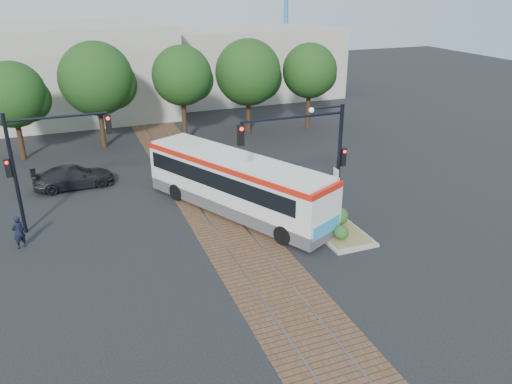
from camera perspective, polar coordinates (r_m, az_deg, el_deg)
ground at (r=24.45m, az=-2.47°, el=-4.91°), size 120.00×120.00×0.00m
trackbed at (r=27.89m, az=-5.14°, el=-1.31°), size 3.60×40.00×0.02m
tree_row at (r=38.37m, az=-9.03°, el=12.80°), size 26.40×5.60×7.67m
warehouses at (r=50.24m, az=-14.18°, el=13.55°), size 40.00×13.00×8.00m
city_bus at (r=26.16m, az=-2.32°, el=1.15°), size 7.32×11.34×3.07m
traffic_island at (r=25.37m, az=8.56°, el=-3.24°), size 2.20×5.20×1.13m
signal_pole_main at (r=23.57m, az=6.95°, el=4.84°), size 5.49×0.46×6.00m
signal_pole_left at (r=25.69m, az=-23.69°, el=3.87°), size 4.99×0.34×6.00m
officer at (r=25.40m, az=-25.50°, el=-4.16°), size 0.70×0.64×1.60m
parked_car at (r=31.66m, az=-20.14°, el=1.64°), size 4.74×2.19×1.34m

